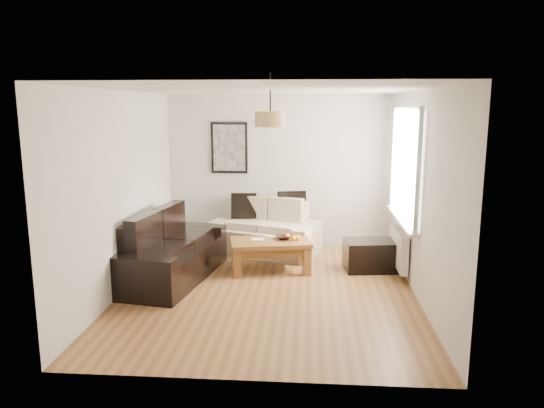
# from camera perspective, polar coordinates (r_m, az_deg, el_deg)

# --- Properties ---
(floor) EXTENTS (4.50, 4.50, 0.00)m
(floor) POSITION_cam_1_polar(r_m,az_deg,el_deg) (6.81, -0.39, -9.68)
(floor) COLOR brown
(floor) RESTS_ON ground
(ceiling) EXTENTS (3.80, 4.50, 0.00)m
(ceiling) POSITION_cam_1_polar(r_m,az_deg,el_deg) (6.37, -0.42, 12.77)
(ceiling) COLOR white
(ceiling) RESTS_ON floor
(wall_back) EXTENTS (3.80, 0.04, 2.60)m
(wall_back) POSITION_cam_1_polar(r_m,az_deg,el_deg) (8.68, 0.82, 3.68)
(wall_back) COLOR silver
(wall_back) RESTS_ON floor
(wall_front) EXTENTS (3.80, 0.04, 2.60)m
(wall_front) POSITION_cam_1_polar(r_m,az_deg,el_deg) (4.27, -2.89, -3.92)
(wall_front) COLOR silver
(wall_front) RESTS_ON floor
(wall_left) EXTENTS (0.04, 4.50, 2.60)m
(wall_left) POSITION_cam_1_polar(r_m,az_deg,el_deg) (6.88, -16.37, 1.33)
(wall_left) COLOR silver
(wall_left) RESTS_ON floor
(wall_right) EXTENTS (0.04, 4.50, 2.60)m
(wall_right) POSITION_cam_1_polar(r_m,az_deg,el_deg) (6.59, 16.31, 0.91)
(wall_right) COLOR silver
(wall_right) RESTS_ON floor
(window_bay) EXTENTS (0.14, 1.90, 1.60)m
(window_bay) POSITION_cam_1_polar(r_m,az_deg,el_deg) (7.32, 14.85, 4.32)
(window_bay) COLOR white
(window_bay) RESTS_ON wall_right
(radiator) EXTENTS (0.10, 0.90, 0.52)m
(radiator) POSITION_cam_1_polar(r_m,az_deg,el_deg) (7.54, 14.10, -4.92)
(radiator) COLOR white
(radiator) RESTS_ON wall_right
(poster) EXTENTS (0.62, 0.04, 0.87)m
(poster) POSITION_cam_1_polar(r_m,az_deg,el_deg) (8.71, -4.81, 6.30)
(poster) COLOR black
(poster) RESTS_ON wall_back
(pendant_shade) EXTENTS (0.40, 0.40, 0.20)m
(pendant_shade) POSITION_cam_1_polar(r_m,az_deg,el_deg) (6.67, -0.20, 9.51)
(pendant_shade) COLOR tan
(pendant_shade) RESTS_ON ceiling
(loveseat_cream) EXTENTS (1.90, 1.41, 0.84)m
(loveseat_cream) POSITION_cam_1_polar(r_m,az_deg,el_deg) (8.40, -0.74, -2.68)
(loveseat_cream) COLOR #C3B39D
(loveseat_cream) RESTS_ON floor
(sofa_leather) EXTENTS (1.31, 2.18, 0.88)m
(sofa_leather) POSITION_cam_1_polar(r_m,az_deg,el_deg) (7.28, -11.46, -4.85)
(sofa_leather) COLOR black
(sofa_leather) RESTS_ON floor
(coffee_table) EXTENTS (1.24, 0.83, 0.47)m
(coffee_table) POSITION_cam_1_polar(r_m,az_deg,el_deg) (7.49, -0.18, -5.85)
(coffee_table) COLOR brown
(coffee_table) RESTS_ON floor
(ottoman) EXTENTS (0.84, 0.59, 0.45)m
(ottoman) POSITION_cam_1_polar(r_m,az_deg,el_deg) (7.69, 11.10, -5.68)
(ottoman) COLOR black
(ottoman) RESTS_ON floor
(cushion_left) EXTENTS (0.44, 0.17, 0.43)m
(cushion_left) POSITION_cam_1_polar(r_m,az_deg,el_deg) (8.57, -3.17, -0.21)
(cushion_left) COLOR black
(cushion_left) RESTS_ON loveseat_cream
(cushion_right) EXTENTS (0.49, 0.24, 0.47)m
(cushion_right) POSITION_cam_1_polar(r_m,az_deg,el_deg) (8.50, 2.26, -0.15)
(cushion_right) COLOR black
(cushion_right) RESTS_ON loveseat_cream
(fruit_bowl) EXTENTS (0.25, 0.25, 0.05)m
(fruit_bowl) POSITION_cam_1_polar(r_m,az_deg,el_deg) (7.49, 1.31, -3.77)
(fruit_bowl) COLOR black
(fruit_bowl) RESTS_ON coffee_table
(orange_a) EXTENTS (0.09, 0.09, 0.08)m
(orange_a) POSITION_cam_1_polar(r_m,az_deg,el_deg) (7.41, 2.43, -3.84)
(orange_a) COLOR orange
(orange_a) RESTS_ON fruit_bowl
(orange_b) EXTENTS (0.09, 0.09, 0.09)m
(orange_b) POSITION_cam_1_polar(r_m,az_deg,el_deg) (7.44, 2.87, -3.78)
(orange_b) COLOR orange
(orange_b) RESTS_ON fruit_bowl
(orange_c) EXTENTS (0.10, 0.10, 0.09)m
(orange_c) POSITION_cam_1_polar(r_m,az_deg,el_deg) (7.50, 1.70, -3.66)
(orange_c) COLOR #E75613
(orange_c) RESTS_ON fruit_bowl
(papers) EXTENTS (0.20, 0.14, 0.01)m
(papers) POSITION_cam_1_polar(r_m,az_deg,el_deg) (7.50, -1.59, -3.95)
(papers) COLOR white
(papers) RESTS_ON coffee_table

